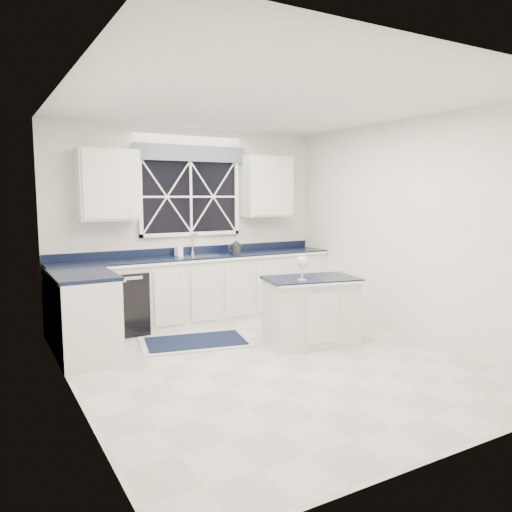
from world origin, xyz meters
TOP-DOWN VIEW (x-y plane):
  - ground at (0.00, 0.00)m, footprint 4.50×4.50m
  - back_wall at (0.00, 2.25)m, footprint 4.00×0.10m
  - base_cabinets at (-0.33, 1.78)m, footprint 3.99×1.60m
  - countertop at (0.00, 1.95)m, footprint 3.98×0.64m
  - dishwasher at (-1.10, 1.95)m, footprint 0.60×0.58m
  - window at (0.00, 2.20)m, footprint 1.65×0.09m
  - upper_cabinets at (0.00, 2.08)m, footprint 3.10×0.34m
  - faucet at (0.00, 2.14)m, footprint 0.05×0.20m
  - island at (0.76, 0.35)m, footprint 1.18×0.84m
  - rug at (-0.43, 1.07)m, footprint 1.45×1.05m
  - kettle at (0.60, 1.99)m, footprint 0.26×0.18m
  - wine_glass at (0.55, 0.25)m, footprint 0.13×0.13m
  - soap_bottle at (-0.23, 2.10)m, footprint 0.11×0.11m

SIDE VIEW (x-z plane):
  - ground at x=0.00m, z-range 0.00..0.00m
  - rug at x=-0.43m, z-range 0.00..0.02m
  - island at x=0.76m, z-range 0.00..0.81m
  - dishwasher at x=-1.10m, z-range 0.00..0.82m
  - base_cabinets at x=-0.33m, z-range 0.00..0.90m
  - countertop at x=0.00m, z-range 0.90..0.94m
  - wine_glass at x=0.55m, z-range 0.86..1.16m
  - kettle at x=0.60m, z-range 0.93..1.12m
  - soap_bottle at x=-0.23m, z-range 0.94..1.13m
  - faucet at x=0.00m, z-range 0.95..1.25m
  - back_wall at x=0.00m, z-range 0.00..2.70m
  - window at x=0.00m, z-range 1.20..2.46m
  - upper_cabinets at x=0.00m, z-range 1.45..2.35m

